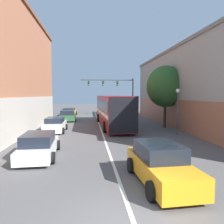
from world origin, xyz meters
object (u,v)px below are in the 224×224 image
(hatchback_foreground, at_px, (160,164))
(street_lamp, at_px, (178,107))
(parked_car_left_far, at_px, (67,116))
(traffic_signal_gantry, at_px, (115,88))
(street_tree_near, at_px, (165,87))
(parked_car_left_near, at_px, (55,125))
(parked_car_left_mid, at_px, (69,112))
(bus, at_px, (113,109))
(parked_car_left_distant, at_px, (39,146))

(hatchback_foreground, height_order, street_lamp, street_lamp)
(hatchback_foreground, height_order, parked_car_left_far, hatchback_foreground)
(traffic_signal_gantry, bearing_deg, street_tree_near, -74.56)
(parked_car_left_near, bearing_deg, parked_car_left_far, -1.23)
(parked_car_left_near, relative_size, parked_car_left_mid, 0.85)
(bus, xyz_separation_m, street_lamp, (4.88, -5.95, 0.50))
(parked_car_left_far, height_order, street_tree_near, street_tree_near)
(parked_car_left_mid, relative_size, street_lamp, 1.19)
(parked_car_left_mid, xyz_separation_m, parked_car_left_distant, (0.53, -24.34, 0.03))
(parked_car_left_far, bearing_deg, street_lamp, -141.52)
(bus, xyz_separation_m, parked_car_left_distant, (-5.28, -11.56, -1.23))
(parked_car_left_far, relative_size, parked_car_left_distant, 0.87)
(hatchback_foreground, xyz_separation_m, street_tree_near, (5.10, 13.87, 3.55))
(parked_car_left_far, xyz_separation_m, street_lamp, (10.25, -11.12, 1.70))
(traffic_signal_gantry, xyz_separation_m, street_tree_near, (3.62, -13.11, -0.30))
(hatchback_foreground, bearing_deg, parked_car_left_distant, 49.91)
(hatchback_foreground, relative_size, parked_car_left_near, 1.09)
(parked_car_left_near, xyz_separation_m, parked_car_left_mid, (-0.15, 16.09, -0.04))
(parked_car_left_far, xyz_separation_m, street_tree_near, (10.65, -6.94, 3.60))
(bus, bearing_deg, parked_car_left_mid, 22.72)
(bus, distance_m, street_lamp, 7.71)
(traffic_signal_gantry, bearing_deg, hatchback_foreground, -93.14)
(hatchback_foreground, height_order, street_tree_near, street_tree_near)
(hatchback_foreground, xyz_separation_m, street_lamp, (4.70, 9.69, 1.65))
(parked_car_left_distant, bearing_deg, bus, -27.07)
(hatchback_foreground, xyz_separation_m, parked_car_left_mid, (-5.98, 28.41, -0.11))
(hatchback_foreground, distance_m, parked_car_left_far, 21.54)
(hatchback_foreground, bearing_deg, parked_car_left_far, 11.59)
(street_lamp, xyz_separation_m, street_tree_near, (0.40, 4.18, 1.90))
(bus, relative_size, parked_car_left_near, 3.29)
(bus, relative_size, traffic_signal_gantry, 1.54)
(parked_car_left_distant, relative_size, street_tree_near, 0.72)
(parked_car_left_far, relative_size, street_tree_near, 0.62)
(bus, height_order, parked_car_left_distant, bus)
(street_lamp, bearing_deg, bus, 129.34)
(bus, bearing_deg, traffic_signal_gantry, -10.05)
(parked_car_left_distant, xyz_separation_m, street_lamp, (10.16, 5.61, 1.73))
(bus, height_order, parked_car_left_mid, bus)
(parked_car_left_near, xyz_separation_m, street_lamp, (10.54, -2.64, 1.72))
(street_tree_near, bearing_deg, street_lamp, -95.45)
(parked_car_left_mid, xyz_separation_m, traffic_signal_gantry, (7.47, -1.44, 3.96))
(parked_car_left_distant, bearing_deg, hatchback_foreground, -129.26)
(parked_car_left_mid, bearing_deg, hatchback_foreground, -164.50)
(parked_car_left_far, xyz_separation_m, parked_car_left_distant, (0.09, -16.73, -0.04))
(hatchback_foreground, relative_size, traffic_signal_gantry, 0.51)
(parked_car_left_far, bearing_deg, hatchback_foreground, -169.25)
(street_tree_near, bearing_deg, hatchback_foreground, -110.20)
(parked_car_left_near, bearing_deg, bus, -58.99)
(parked_car_left_near, xyz_separation_m, street_tree_near, (10.93, 1.54, 3.62))
(parked_car_left_near, xyz_separation_m, traffic_signal_gantry, (7.31, 14.65, 3.92))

